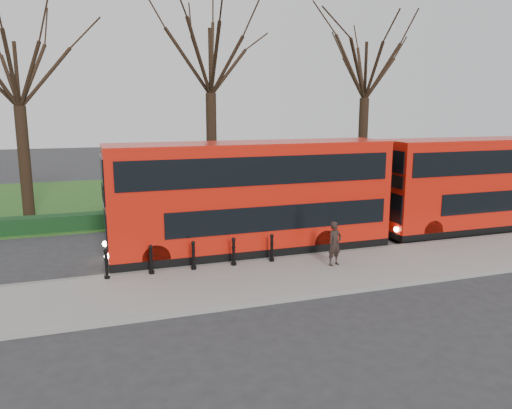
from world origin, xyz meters
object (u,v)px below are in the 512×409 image
object	(u,v)px
bus_lead	(251,198)
pedestrian	(335,244)
bollard_row	(194,256)
bus_rear	(487,184)

from	to	relation	value
bus_lead	pedestrian	bearing A→B (deg)	-52.31
bollard_row	pedestrian	xyz separation A→B (m)	(5.03, -1.19, 0.32)
bus_rear	pedestrian	xyz separation A→B (m)	(-9.75, -3.04, -1.26)
bollard_row	pedestrian	bearing A→B (deg)	-13.31
bollard_row	bus_lead	world-z (taller)	bus_lead
bollard_row	bus_lead	distance (m)	3.65
bollard_row	bus_rear	xyz separation A→B (m)	(14.78, 1.85, 1.59)
bus_lead	pedestrian	size ratio (longest dim) A/B	6.93
bus_lead	pedestrian	distance (m)	3.94
bollard_row	bus_rear	bearing A→B (deg)	7.14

